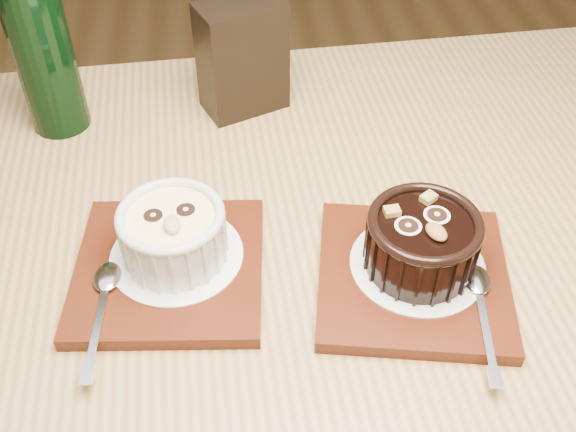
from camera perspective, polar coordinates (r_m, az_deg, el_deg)
The scene contains 11 objects.
table at distance 0.74m, azimuth -0.88°, elevation -8.48°, with size 1.23×0.85×0.75m.
tray_left at distance 0.67m, azimuth -10.01°, elevation -4.42°, with size 0.18×0.18×0.01m, color #4F1C0D.
doily_left at distance 0.67m, azimuth -9.40°, elevation -3.29°, with size 0.13×0.13×0.00m, color white.
ramekin_white at distance 0.64m, azimuth -9.73°, elevation -1.34°, with size 0.10×0.10×0.06m.
spoon_left at distance 0.64m, azimuth -15.54°, elevation -7.36°, with size 0.03×0.13×0.01m, color white, non-canonical shape.
tray_right at distance 0.66m, azimuth 10.51°, elevation -5.10°, with size 0.18×0.18×0.01m, color #4F1C0D.
doily_right at distance 0.66m, azimuth 10.89°, elevation -4.05°, with size 0.13×0.13×0.00m, color white.
ramekin_dark at distance 0.64m, azimuth 11.29°, elevation -2.01°, with size 0.11×0.11×0.06m.
spoon_right at distance 0.64m, azimuth 16.15°, elevation -7.58°, with size 0.03×0.13×0.01m, color white, non-canonical shape.
condiment_stand at distance 0.84m, azimuth -3.90°, elevation 13.24°, with size 0.10×0.06×0.14m, color black.
green_bottle at distance 0.84m, azimuth -20.03°, elevation 12.90°, with size 0.07×0.07×0.26m.
Camera 1 is at (0.09, -0.65, 1.25)m, focal length 42.00 mm.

